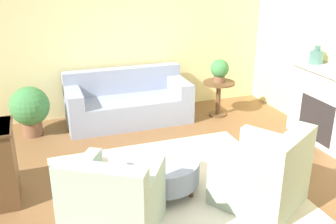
% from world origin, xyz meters
% --- Properties ---
extents(ground_plane, '(16.00, 16.00, 0.00)m').
position_xyz_m(ground_plane, '(0.00, 0.00, 0.00)').
color(ground_plane, brown).
extents(wall_back, '(9.43, 0.12, 2.80)m').
position_xyz_m(wall_back, '(0.00, 2.77, 1.40)').
color(wall_back, beige).
rests_on(wall_back, ground_plane).
extents(rug, '(2.75, 2.48, 0.01)m').
position_xyz_m(rug, '(0.00, 0.00, 0.01)').
color(rug, beige).
rests_on(rug, ground_plane).
extents(couch, '(2.02, 0.88, 0.85)m').
position_xyz_m(couch, '(0.02, 2.22, 0.31)').
color(couch, '#8E99B2').
rests_on(couch, ground_plane).
extents(armchair_left, '(1.15, 1.15, 0.91)m').
position_xyz_m(armchair_left, '(-0.84, -0.66, 0.35)').
color(armchair_left, '#9EB29E').
rests_on(armchair_left, rug).
extents(armchair_right, '(1.15, 1.15, 0.91)m').
position_xyz_m(armchair_right, '(0.84, -0.66, 0.35)').
color(armchair_right, '#9EB29E').
rests_on(armchair_right, rug).
extents(ottoman_table, '(0.85, 0.85, 0.39)m').
position_xyz_m(ottoman_table, '(-0.11, -0.03, 0.26)').
color(ottoman_table, '#8E99B2').
rests_on(ottoman_table, rug).
extents(side_table, '(0.55, 0.55, 0.61)m').
position_xyz_m(side_table, '(1.58, 1.95, 0.42)').
color(side_table, brown).
rests_on(side_table, ground_plane).
extents(fireplace, '(0.44, 1.39, 1.14)m').
position_xyz_m(fireplace, '(2.56, 0.41, 0.59)').
color(fireplace, white).
rests_on(fireplace, ground_plane).
extents(vase_mantel_near, '(0.20, 0.20, 0.27)m').
position_xyz_m(vase_mantel_near, '(2.54, 0.76, 1.25)').
color(vase_mantel_near, '#477066').
rests_on(vase_mantel_near, fireplace).
extents(potted_plant_on_side_table, '(0.31, 0.31, 0.40)m').
position_xyz_m(potted_plant_on_side_table, '(1.58, 1.95, 0.83)').
color(potted_plant_on_side_table, brown).
rests_on(potted_plant_on_side_table, side_table).
extents(potted_plant_floor, '(0.60, 0.60, 0.78)m').
position_xyz_m(potted_plant_floor, '(-1.53, 2.15, 0.45)').
color(potted_plant_floor, brown).
rests_on(potted_plant_floor, ground_plane).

